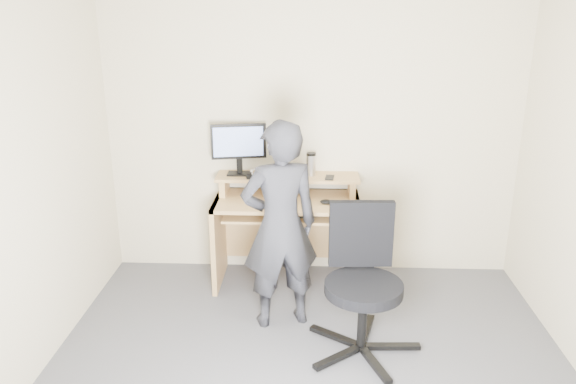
# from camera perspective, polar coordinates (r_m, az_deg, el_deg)

# --- Properties ---
(back_wall) EXTENTS (3.50, 0.02, 2.50)m
(back_wall) POSITION_cam_1_polar(r_m,az_deg,el_deg) (4.77, 2.46, 6.08)
(back_wall) COLOR #C2B79A
(back_wall) RESTS_ON ground
(desk) EXTENTS (1.20, 0.60, 0.91)m
(desk) POSITION_cam_1_polar(r_m,az_deg,el_deg) (4.77, -0.07, -2.73)
(desk) COLOR tan
(desk) RESTS_ON ground
(monitor) EXTENTS (0.46, 0.13, 0.44)m
(monitor) POSITION_cam_1_polar(r_m,az_deg,el_deg) (4.70, -5.04, 4.83)
(monitor) COLOR black
(monitor) RESTS_ON desk
(external_drive) EXTENTS (0.09, 0.14, 0.20)m
(external_drive) POSITION_cam_1_polar(r_m,az_deg,el_deg) (4.69, -0.85, 2.84)
(external_drive) COLOR black
(external_drive) RESTS_ON desk
(travel_mug) EXTENTS (0.08, 0.08, 0.17)m
(travel_mug) POSITION_cam_1_polar(r_m,az_deg,el_deg) (4.72, 2.36, 2.74)
(travel_mug) COLOR #B8B8BC
(travel_mug) RESTS_ON desk
(smartphone) EXTENTS (0.08, 0.14, 0.01)m
(smartphone) POSITION_cam_1_polar(r_m,az_deg,el_deg) (4.66, 4.25, 1.48)
(smartphone) COLOR black
(smartphone) RESTS_ON desk
(charger) EXTENTS (0.06, 0.05, 0.03)m
(charger) POSITION_cam_1_polar(r_m,az_deg,el_deg) (4.64, -3.97, 1.57)
(charger) COLOR black
(charger) RESTS_ON desk
(headphones) EXTENTS (0.17, 0.16, 0.06)m
(headphones) POSITION_cam_1_polar(r_m,az_deg,el_deg) (4.80, -2.89, 2.04)
(headphones) COLOR silver
(headphones) RESTS_ON desk
(keyboard) EXTENTS (0.49, 0.29, 0.03)m
(keyboard) POSITION_cam_1_polar(r_m,az_deg,el_deg) (4.57, 0.57, -2.13)
(keyboard) COLOR black
(keyboard) RESTS_ON desk
(mouse) EXTENTS (0.11, 0.08, 0.04)m
(mouse) POSITION_cam_1_polar(r_m,az_deg,el_deg) (4.53, 3.89, -1.01)
(mouse) COLOR black
(mouse) RESTS_ON desk
(office_chair) EXTENTS (0.77, 0.79, 1.00)m
(office_chair) POSITION_cam_1_polar(r_m,az_deg,el_deg) (3.86, 7.58, -8.43)
(office_chair) COLOR black
(office_chair) RESTS_ON ground
(person) EXTENTS (0.65, 0.52, 1.55)m
(person) POSITION_cam_1_polar(r_m,az_deg,el_deg) (4.02, -0.81, -3.48)
(person) COLOR black
(person) RESTS_ON ground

